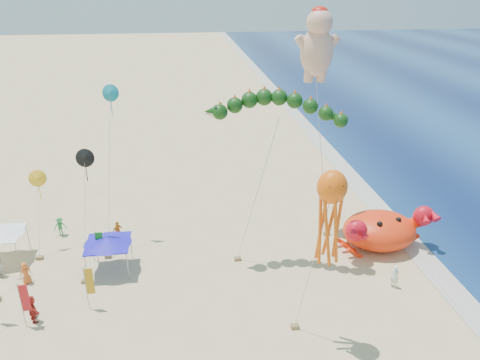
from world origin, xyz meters
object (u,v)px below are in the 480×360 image
object	(u,v)px
dragon_kite	(277,112)
cherub_kite	(318,43)
canopy_white	(0,232)
canopy_blue	(108,241)
octopus_kite	(330,210)
crab_inflatable	(380,229)

from	to	relation	value
dragon_kite	cherub_kite	distance (m)	7.31
canopy_white	canopy_blue	bearing A→B (deg)	-16.56
octopus_kite	canopy_white	bearing A→B (deg)	152.42
cherub_kite	canopy_white	bearing A→B (deg)	-173.89
canopy_blue	canopy_white	distance (m)	8.46
octopus_kite	dragon_kite	bearing A→B (deg)	96.93
crab_inflatable	canopy_white	distance (m)	29.06
cherub_kite	canopy_white	distance (m)	27.57
octopus_kite	canopy_white	distance (m)	24.87
cherub_kite	canopy_blue	world-z (taller)	cherub_kite
cherub_kite	octopus_kite	xyz separation A→B (m)	(-2.86, -13.76, -6.82)
crab_inflatable	canopy_blue	bearing A→B (deg)	-178.50
dragon_kite	canopy_white	world-z (taller)	dragon_kite
octopus_kite	canopy_white	world-z (taller)	octopus_kite
crab_inflatable	canopy_blue	world-z (taller)	crab_inflatable
cherub_kite	canopy_white	xyz separation A→B (m)	(-24.24, -2.59, -12.88)
octopus_kite	canopy_white	xyz separation A→B (m)	(-21.38, 11.17, -6.05)
cherub_kite	canopy_blue	distance (m)	21.24
canopy_blue	canopy_white	bearing A→B (deg)	163.44
crab_inflatable	dragon_kite	bearing A→B (deg)	-177.65
crab_inflatable	canopy_white	world-z (taller)	crab_inflatable
canopy_white	cherub_kite	bearing A→B (deg)	6.11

